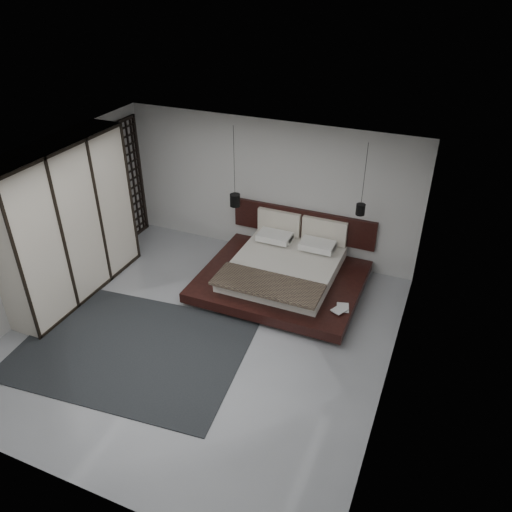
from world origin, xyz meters
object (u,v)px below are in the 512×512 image
at_px(bed, 284,272).
at_px(wardrobe, 67,223).
at_px(pendant_left, 235,200).
at_px(pendant_right, 361,209).
at_px(rug, 132,348).
at_px(lattice_screen, 129,181).

bearing_deg(bed, wardrobe, -154.86).
height_order(pendant_left, pendant_right, same).
height_order(pendant_left, rug, pendant_left).
height_order(lattice_screen, bed, lattice_screen).
relative_size(wardrobe, rug, 0.81).
bearing_deg(wardrobe, lattice_screen, 96.62).
distance_m(bed, pendant_right, 1.84).
distance_m(lattice_screen, bed, 3.87).
xyz_separation_m(lattice_screen, bed, (3.70, -0.55, -1.00)).
bearing_deg(wardrobe, rug, -28.90).
height_order(bed, wardrobe, wardrobe).
height_order(pendant_right, wardrobe, wardrobe).
bearing_deg(lattice_screen, rug, -56.67).
xyz_separation_m(pendant_right, wardrobe, (-4.65, -2.10, -0.20)).
bearing_deg(lattice_screen, pendant_left, -1.64).
relative_size(lattice_screen, pendant_left, 1.65).
bearing_deg(bed, lattice_screen, 171.58).
xyz_separation_m(bed, pendant_right, (1.20, 0.48, 1.31)).
distance_m(pendant_left, rug, 3.41).
xyz_separation_m(lattice_screen, wardrobe, (0.25, -2.17, 0.11)).
distance_m(pendant_right, rug, 4.49).
bearing_deg(pendant_left, lattice_screen, 178.36).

